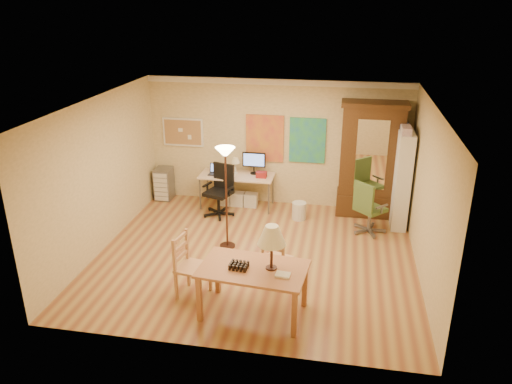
% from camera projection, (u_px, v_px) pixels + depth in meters
% --- Properties ---
extents(floor, '(5.50, 5.50, 0.00)m').
position_uv_depth(floor, '(255.00, 256.00, 8.76)').
color(floor, brown).
rests_on(floor, ground).
extents(crown_molding, '(5.50, 0.08, 0.12)m').
position_uv_depth(crown_molding, '(277.00, 82.00, 10.03)').
color(crown_molding, white).
rests_on(crown_molding, floor).
extents(corkboard, '(0.90, 0.04, 0.62)m').
position_uv_depth(corkboard, '(183.00, 132.00, 10.81)').
color(corkboard, tan).
rests_on(corkboard, floor).
extents(art_panel_left, '(0.80, 0.04, 1.00)m').
position_uv_depth(art_panel_left, '(265.00, 138.00, 10.52)').
color(art_panel_left, gold).
rests_on(art_panel_left, floor).
extents(art_panel_right, '(0.75, 0.04, 0.95)m').
position_uv_depth(art_panel_right, '(307.00, 141.00, 10.37)').
color(art_panel_right, teal).
rests_on(art_panel_right, floor).
extents(dining_table, '(1.56, 1.03, 1.40)m').
position_uv_depth(dining_table, '(260.00, 259.00, 6.88)').
color(dining_table, '#9D5F33').
rests_on(dining_table, floor).
extents(ladder_chair_back, '(0.50, 0.49, 0.87)m').
position_uv_depth(ladder_chair_back, '(277.00, 260.00, 7.81)').
color(ladder_chair_back, tan).
rests_on(ladder_chair_back, floor).
extents(ladder_chair_left, '(0.51, 0.53, 0.99)m').
position_uv_depth(ladder_chair_left, '(191.00, 268.00, 7.49)').
color(ladder_chair_left, tan).
rests_on(ladder_chair_left, floor).
extents(torchiere_lamp, '(0.34, 0.34, 1.88)m').
position_uv_depth(torchiere_lamp, '(226.00, 168.00, 8.55)').
color(torchiere_lamp, '#402319').
rests_on(torchiere_lamp, floor).
extents(computer_desk, '(1.57, 0.69, 1.19)m').
position_uv_depth(computer_desk, '(239.00, 187.00, 10.70)').
color(computer_desk, beige).
rests_on(computer_desk, floor).
extents(office_chair_black, '(0.66, 0.66, 1.07)m').
position_uv_depth(office_chair_black, '(220.00, 202.00, 10.32)').
color(office_chair_black, black).
rests_on(office_chair_black, floor).
extents(office_chair_green, '(0.68, 0.68, 1.05)m').
position_uv_depth(office_chair_green, '(368.00, 219.00, 9.53)').
color(office_chair_green, slate).
rests_on(office_chair_green, floor).
extents(drawer_cart, '(0.36, 0.43, 0.71)m').
position_uv_depth(drawer_cart, '(164.00, 184.00, 11.10)').
color(drawer_cart, slate).
rests_on(drawer_cart, floor).
extents(armoire, '(1.28, 0.61, 2.36)m').
position_uv_depth(armoire, '(370.00, 167.00, 10.10)').
color(armoire, '#3A1F10').
rests_on(armoire, floor).
extents(bookshelf, '(0.28, 0.76, 1.90)m').
position_uv_depth(bookshelf, '(402.00, 180.00, 9.63)').
color(bookshelf, white).
rests_on(bookshelf, floor).
extents(wastebin, '(0.29, 0.29, 0.36)m').
position_uv_depth(wastebin, '(299.00, 211.00, 10.15)').
color(wastebin, silver).
rests_on(wastebin, floor).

